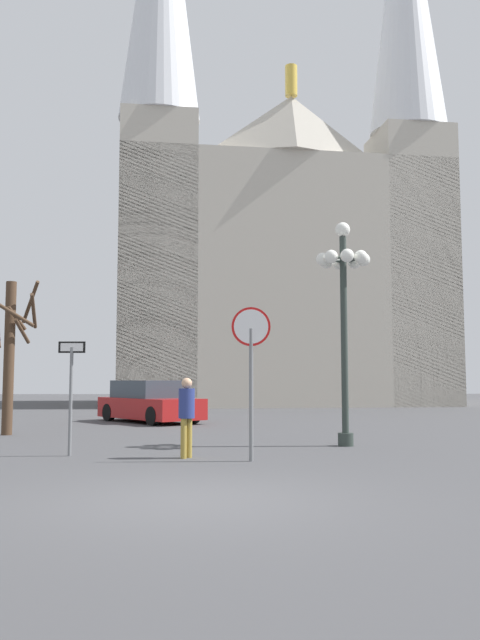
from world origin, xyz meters
TOP-DOWN VIEW (x-y plane):
  - ground_plane at (0.00, 0.00)m, footprint 120.00×120.00m
  - cathedral at (4.09, 31.60)m, footprint 20.53×14.96m
  - stop_sign at (0.96, 3.90)m, footprint 0.75×0.08m
  - one_way_arrow_sign at (-2.67, 4.88)m, footprint 0.55×0.07m
  - street_lamp at (3.30, 6.64)m, footprint 1.29×1.29m
  - bare_tree at (-5.49, 9.92)m, footprint 1.37×1.68m
  - parked_car_near_red at (-2.15, 15.22)m, footprint 4.20×4.67m
  - pedestrian_walking at (-0.29, 4.44)m, footprint 0.32×0.32m

SIDE VIEW (x-z plane):
  - ground_plane at x=0.00m, z-range 0.00..0.00m
  - parked_car_near_red at x=-2.15m, z-range -0.05..1.45m
  - pedestrian_walking at x=-0.29m, z-range 0.16..1.73m
  - one_way_arrow_sign at x=-2.67m, z-range 0.26..2.58m
  - stop_sign at x=0.96m, z-range 0.58..3.51m
  - bare_tree at x=-5.49m, z-range 0.20..4.53m
  - street_lamp at x=3.30m, z-range 0.95..6.24m
  - cathedral at x=4.09m, z-range -7.66..28.48m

